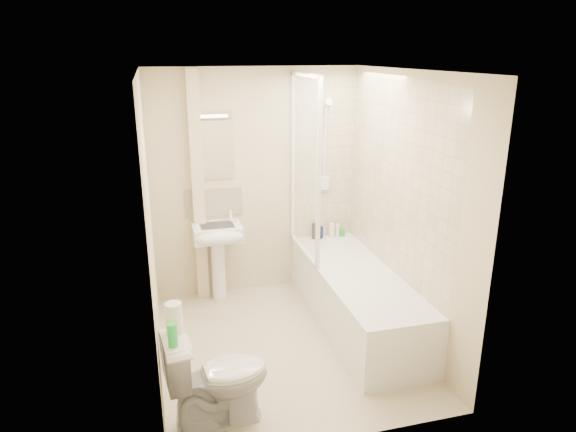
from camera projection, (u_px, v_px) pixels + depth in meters
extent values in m
plane|color=beige|center=(286.00, 344.00, 4.66)|extent=(2.50, 2.50, 0.00)
cube|color=beige|center=(256.00, 184.00, 5.44)|extent=(2.20, 0.02, 2.40)
cube|color=beige|center=(150.00, 230.00, 4.02)|extent=(0.02, 2.50, 2.40)
cube|color=beige|center=(405.00, 209.00, 4.56)|extent=(0.02, 2.50, 2.40)
cube|color=white|center=(286.00, 70.00, 3.92)|extent=(2.20, 2.50, 0.02)
cube|color=beige|center=(324.00, 159.00, 5.54)|extent=(0.70, 0.01, 1.75)
cube|color=beige|center=(396.00, 180.00, 4.67)|extent=(0.01, 2.10, 1.75)
cube|color=beige|center=(198.00, 189.00, 5.23)|extent=(0.12, 0.12, 2.40)
cube|color=beige|center=(214.00, 202.00, 5.37)|extent=(0.60, 0.02, 0.30)
cube|color=white|center=(211.00, 150.00, 5.20)|extent=(0.46, 0.01, 0.60)
cube|color=silver|center=(210.00, 114.00, 5.07)|extent=(0.42, 0.07, 0.07)
cube|color=white|center=(356.00, 298.00, 4.94)|extent=(0.70, 2.10, 0.55)
cube|color=white|center=(357.00, 277.00, 4.87)|extent=(0.56, 1.96, 0.05)
cube|color=white|center=(305.00, 167.00, 5.05)|extent=(0.01, 0.90, 1.80)
cube|color=white|center=(293.00, 159.00, 5.44)|extent=(0.04, 0.04, 1.80)
cube|color=white|center=(319.00, 178.00, 4.63)|extent=(0.04, 0.04, 1.80)
cube|color=white|center=(305.00, 75.00, 4.78)|extent=(0.04, 0.90, 0.04)
cube|color=white|center=(304.00, 250.00, 5.32)|extent=(0.04, 0.90, 0.03)
cylinder|color=white|center=(325.00, 148.00, 5.48)|extent=(0.02, 0.02, 0.90)
cylinder|color=white|center=(324.00, 189.00, 5.62)|extent=(0.05, 0.05, 0.02)
cylinder|color=white|center=(326.00, 105.00, 5.35)|extent=(0.05, 0.05, 0.02)
cylinder|color=white|center=(328.00, 103.00, 5.28)|extent=(0.08, 0.11, 0.11)
cube|color=white|center=(324.00, 183.00, 5.60)|extent=(0.10, 0.05, 0.14)
cylinder|color=white|center=(324.00, 144.00, 5.44)|extent=(0.01, 0.13, 0.84)
cylinder|color=white|center=(219.00, 269.00, 5.44)|extent=(0.14, 0.14, 0.67)
cube|color=white|center=(217.00, 232.00, 5.28)|extent=(0.50, 0.38, 0.15)
ellipsoid|color=white|center=(219.00, 238.00, 5.12)|extent=(0.50, 0.21, 0.15)
cube|color=silver|center=(217.00, 227.00, 5.26)|extent=(0.34, 0.25, 0.04)
cylinder|color=white|center=(200.00, 219.00, 5.30)|extent=(0.03, 0.03, 0.10)
cylinder|color=white|center=(231.00, 216.00, 5.38)|extent=(0.03, 0.03, 0.10)
sphere|color=white|center=(199.00, 214.00, 5.29)|extent=(0.04, 0.04, 0.04)
sphere|color=white|center=(231.00, 212.00, 5.37)|extent=(0.04, 0.04, 0.04)
cylinder|color=black|center=(315.00, 231.00, 5.68)|extent=(0.06, 0.06, 0.18)
cylinder|color=#11184E|center=(321.00, 232.00, 5.71)|extent=(0.05, 0.05, 0.13)
cylinder|color=#F8EEC0|center=(332.00, 230.00, 5.74)|extent=(0.07, 0.07, 0.16)
cylinder|color=silver|center=(338.00, 230.00, 5.76)|extent=(0.05, 0.05, 0.15)
cylinder|color=green|center=(342.00, 232.00, 5.78)|extent=(0.06, 0.06, 0.09)
imported|color=white|center=(217.00, 377.00, 3.59)|extent=(0.56, 0.80, 0.73)
cylinder|color=white|center=(175.00, 325.00, 3.46)|extent=(0.11, 0.11, 0.11)
cylinder|color=white|center=(174.00, 311.00, 3.43)|extent=(0.11, 0.11, 0.11)
cylinder|color=green|center=(172.00, 335.00, 3.28)|extent=(0.06, 0.06, 0.16)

